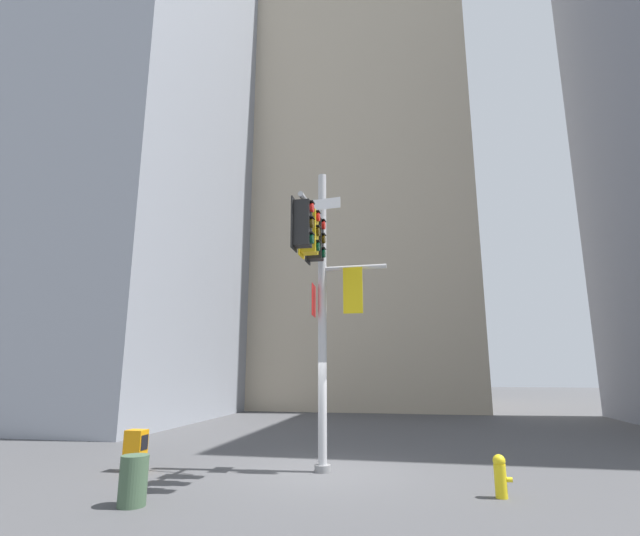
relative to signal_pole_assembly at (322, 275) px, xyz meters
name	(u,v)px	position (x,y,z in m)	size (l,w,h in m)	color
ground	(323,472)	(-0.12, 0.67, -4.54)	(120.00, 120.00, 0.00)	#474749
building_tower_left	(99,154)	(-16.20, 12.44, 10.63)	(17.11, 17.11, 30.33)	#9399A3
building_mid_block	(360,151)	(-1.39, 23.54, 14.80)	(14.94, 14.94, 38.68)	tan
signal_pole_assembly	(322,275)	(0.00, 0.00, 0.00)	(2.27, 2.63, 7.39)	#B2B2B5
fire_hydrant	(500,475)	(3.57, -0.92, -4.14)	(0.33, 0.23, 0.77)	yellow
newspaper_box	(135,450)	(-4.48, -0.10, -4.07)	(0.45, 0.36, 0.93)	orange
trash_bin	(133,481)	(-2.86, -2.73, -4.12)	(0.48, 0.48, 0.84)	#3F593F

